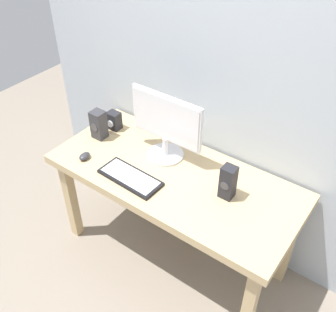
% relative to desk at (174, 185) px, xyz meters
% --- Properties ---
extents(ground_plane, '(6.00, 6.00, 0.00)m').
position_rel_desk_xyz_m(ground_plane, '(0.00, 0.00, -0.67)').
color(ground_plane, gray).
extents(wall_back, '(2.73, 0.04, 3.00)m').
position_rel_desk_xyz_m(wall_back, '(0.00, 0.39, 0.83)').
color(wall_back, '#B2BCC6').
rests_on(wall_back, ground_plane).
extents(desk, '(1.55, 0.69, 0.76)m').
position_rel_desk_xyz_m(desk, '(0.00, 0.00, 0.00)').
color(desk, tan).
rests_on(desk, ground_plane).
extents(monitor, '(0.50, 0.23, 0.43)m').
position_rel_desk_xyz_m(monitor, '(-0.15, 0.12, 0.32)').
color(monitor, silver).
rests_on(monitor, desk).
extents(keyboard_primary, '(0.40, 0.18, 0.02)m').
position_rel_desk_xyz_m(keyboard_primary, '(-0.19, -0.19, 0.10)').
color(keyboard_primary, black).
rests_on(keyboard_primary, desk).
extents(mouse, '(0.07, 0.09, 0.04)m').
position_rel_desk_xyz_m(mouse, '(-0.54, -0.21, 0.11)').
color(mouse, '#333338').
rests_on(mouse, desk).
extents(speaker_right, '(0.08, 0.08, 0.21)m').
position_rel_desk_xyz_m(speaker_right, '(0.35, 0.03, 0.19)').
color(speaker_right, '#232328').
rests_on(speaker_right, desk).
extents(speaker_left, '(0.09, 0.09, 0.20)m').
position_rel_desk_xyz_m(speaker_left, '(-0.63, 0.02, 0.19)').
color(speaker_left, '#333338').
rests_on(speaker_left, desk).
extents(audio_controller, '(0.09, 0.08, 0.13)m').
position_rel_desk_xyz_m(audio_controller, '(-0.62, 0.15, 0.15)').
color(audio_controller, '#232328').
rests_on(audio_controller, desk).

